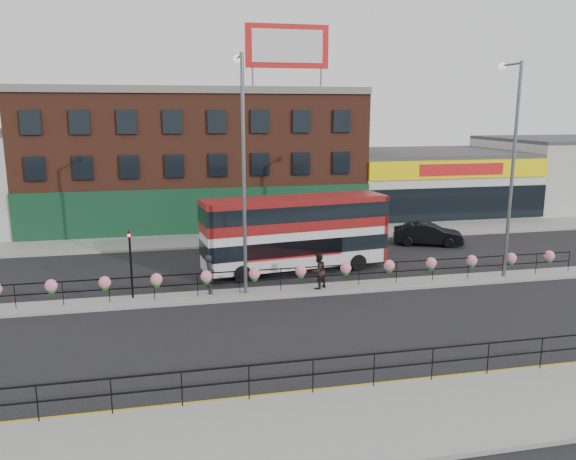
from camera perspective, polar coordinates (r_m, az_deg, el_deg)
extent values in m
plane|color=black|center=(27.77, 1.30, -6.32)|extent=(120.00, 120.00, 0.00)
cube|color=gray|center=(17.28, 10.99, -18.35)|extent=(60.00, 4.00, 0.15)
cube|color=gray|center=(39.10, -2.75, -0.78)|extent=(60.00, 4.00, 0.15)
cube|color=gray|center=(27.74, 1.30, -6.18)|extent=(60.00, 1.60, 0.15)
cube|color=gold|center=(19.17, 8.23, -15.23)|extent=(60.00, 0.10, 0.01)
cube|color=gold|center=(19.03, 8.42, -15.47)|extent=(60.00, 0.10, 0.01)
cube|color=brown|center=(45.83, -9.44, 7.20)|extent=(25.00, 12.00, 10.00)
cube|color=#3F3F42|center=(45.70, -9.66, 13.65)|extent=(25.00, 12.00, 0.30)
cube|color=#113A22|center=(40.23, -8.85, 1.82)|extent=(25.00, 0.25, 3.40)
cube|color=silver|center=(51.09, 13.75, 4.69)|extent=(15.00, 12.00, 5.00)
cube|color=#3F3F42|center=(50.83, 13.90, 7.65)|extent=(15.00, 12.00, 0.30)
cube|color=#FFE204|center=(45.53, 17.18, 5.92)|extent=(15.00, 0.25, 1.40)
cube|color=red|center=(45.42, 17.25, 5.90)|extent=(7.00, 0.10, 0.90)
cube|color=black|center=(45.87, 16.97, 2.56)|extent=(15.00, 0.25, 2.60)
cube|color=#B2B2AC|center=(58.94, 26.87, 5.17)|extent=(14.50, 12.00, 6.00)
cube|color=#3F3F42|center=(58.71, 27.17, 8.21)|extent=(14.50, 12.00, 0.30)
cube|color=red|center=(41.77, -0.08, 18.17)|extent=(6.00, 0.25, 3.00)
cube|color=silver|center=(41.63, -0.04, 18.19)|extent=(5.10, 0.04, 2.25)
cylinder|color=slate|center=(41.15, -3.61, 15.17)|extent=(0.12, 0.12, 1.40)
cylinder|color=slate|center=(42.18, 3.36, 15.10)|extent=(0.12, 0.12, 1.40)
cube|color=black|center=(27.40, 1.31, -3.84)|extent=(30.00, 0.05, 0.05)
cube|color=black|center=(27.54, 1.31, -4.83)|extent=(30.00, 0.05, 0.05)
cylinder|color=black|center=(27.74, -25.99, -6.09)|extent=(0.04, 0.04, 1.10)
cylinder|color=black|center=(27.31, -21.90, -6.00)|extent=(0.04, 0.04, 1.10)
cylinder|color=black|center=(27.02, -17.71, -5.88)|extent=(0.04, 0.04, 1.10)
cylinder|color=black|center=(26.88, -13.45, -5.72)|extent=(0.04, 0.04, 1.10)
cylinder|color=black|center=(26.89, -9.17, -5.53)|extent=(0.04, 0.04, 1.10)
cylinder|color=black|center=(27.05, -4.92, -5.31)|extent=(0.04, 0.04, 1.10)
cylinder|color=black|center=(27.35, -0.74, -5.07)|extent=(0.04, 0.04, 1.10)
cylinder|color=black|center=(27.79, 3.32, -4.81)|extent=(0.04, 0.04, 1.10)
cylinder|color=black|center=(28.37, 7.23, -4.54)|extent=(0.04, 0.04, 1.10)
cylinder|color=black|center=(29.07, 10.97, -4.25)|extent=(0.04, 0.04, 1.10)
cylinder|color=black|center=(29.89, 14.51, -3.97)|extent=(0.04, 0.04, 1.10)
cylinder|color=black|center=(30.82, 17.85, -3.69)|extent=(0.04, 0.04, 1.10)
cylinder|color=black|center=(31.85, 20.98, -3.41)|extent=(0.04, 0.04, 1.10)
cylinder|color=black|center=(32.97, 23.91, -3.14)|extent=(0.04, 0.04, 1.10)
cylinder|color=black|center=(34.16, 26.63, -2.89)|extent=(0.04, 0.04, 1.10)
sphere|color=pink|center=(27.28, -22.92, -5.22)|extent=(0.56, 0.56, 0.56)
sphere|color=#1F671D|center=(27.35, -22.88, -5.68)|extent=(0.36, 0.36, 0.36)
sphere|color=pink|center=(26.93, -18.12, -5.08)|extent=(0.56, 0.56, 0.56)
sphere|color=#1F671D|center=(26.99, -18.09, -5.54)|extent=(0.36, 0.36, 0.36)
sphere|color=pink|center=(26.76, -13.22, -4.89)|extent=(0.56, 0.56, 0.56)
sphere|color=#1F671D|center=(26.83, -13.20, -5.36)|extent=(0.36, 0.36, 0.36)
sphere|color=pink|center=(26.79, -8.31, -4.67)|extent=(0.56, 0.56, 0.56)
sphere|color=#1F671D|center=(26.86, -8.29, -5.14)|extent=(0.36, 0.36, 0.36)
sphere|color=pink|center=(27.02, -3.44, -4.42)|extent=(0.56, 0.56, 0.56)
sphere|color=#1F671D|center=(27.09, -3.43, -4.89)|extent=(0.36, 0.36, 0.36)
sphere|color=pink|center=(27.44, 1.31, -4.14)|extent=(0.56, 0.56, 0.56)
sphere|color=#1F671D|center=(27.50, 1.31, -4.60)|extent=(0.36, 0.36, 0.36)
sphere|color=pink|center=(28.04, 5.88, -3.85)|extent=(0.56, 0.56, 0.56)
sphere|color=#1F671D|center=(28.10, 5.87, -4.30)|extent=(0.36, 0.36, 0.36)
sphere|color=pink|center=(28.81, 10.23, -3.55)|extent=(0.56, 0.56, 0.56)
sphere|color=#1F671D|center=(28.87, 10.22, -3.99)|extent=(0.36, 0.36, 0.36)
sphere|color=pink|center=(29.73, 14.33, -3.25)|extent=(0.56, 0.56, 0.56)
sphere|color=#1F671D|center=(29.79, 14.31, -3.67)|extent=(0.36, 0.36, 0.36)
sphere|color=pink|center=(30.80, 18.17, -2.95)|extent=(0.56, 0.56, 0.56)
sphere|color=#1F671D|center=(30.86, 18.14, -3.36)|extent=(0.36, 0.36, 0.36)
sphere|color=pink|center=(32.00, 21.73, -2.66)|extent=(0.56, 0.56, 0.56)
sphere|color=#1F671D|center=(32.06, 21.69, -3.05)|extent=(0.36, 0.36, 0.36)
sphere|color=pink|center=(33.31, 25.01, -2.38)|extent=(0.56, 0.56, 0.56)
sphere|color=#1F671D|center=(33.37, 24.98, -2.76)|extent=(0.36, 0.36, 0.36)
cube|color=black|center=(17.73, 2.57, -13.00)|extent=(20.00, 0.05, 0.05)
cube|color=black|center=(17.95, 2.55, -14.43)|extent=(20.00, 0.05, 0.05)
cylinder|color=black|center=(17.93, -24.12, -15.78)|extent=(0.04, 0.04, 1.10)
cylinder|color=black|center=(17.60, -17.50, -15.79)|extent=(0.04, 0.04, 1.10)
cylinder|color=black|center=(17.50, -10.73, -15.59)|extent=(0.04, 0.04, 1.10)
cylinder|color=black|center=(17.62, -3.98, -15.18)|extent=(0.04, 0.04, 1.10)
cylinder|color=black|center=(17.97, 2.55, -14.59)|extent=(0.04, 0.04, 1.10)
cylinder|color=black|center=(18.53, 8.73, -13.86)|extent=(0.04, 0.04, 1.10)
cylinder|color=black|center=(19.28, 14.45, -13.05)|extent=(0.04, 0.04, 1.10)
cylinder|color=black|center=(20.20, 19.65, -12.19)|extent=(0.04, 0.04, 1.10)
cylinder|color=black|center=(21.27, 24.34, -11.33)|extent=(0.04, 0.04, 1.10)
cube|color=silver|center=(30.80, 0.73, -0.20)|extent=(10.37, 3.66, 3.69)
cube|color=maroon|center=(30.59, 0.73, 1.74)|extent=(10.44, 3.72, 1.66)
cube|color=black|center=(30.94, 0.73, -1.37)|extent=(10.46, 3.75, 0.83)
cube|color=black|center=(30.56, 0.73, 2.00)|extent=(10.48, 3.77, 0.83)
cube|color=maroon|center=(30.45, 0.74, 3.24)|extent=(10.37, 3.66, 0.11)
cube|color=maroon|center=(32.86, 8.96, 0.43)|extent=(0.52, 2.37, 3.69)
cube|color=red|center=(29.73, 0.68, -2.02)|extent=(5.49, 0.79, 0.92)
cylinder|color=black|center=(29.18, -4.62, -4.49)|extent=(0.95, 0.40, 0.92)
cylinder|color=black|center=(31.33, -5.73, -3.35)|extent=(0.95, 0.40, 0.92)
cylinder|color=black|center=(31.50, 7.14, -3.30)|extent=(0.95, 0.40, 0.92)
cylinder|color=black|center=(33.50, 5.36, -2.33)|extent=(0.95, 0.40, 0.92)
imported|color=black|center=(38.26, 14.04, -0.40)|extent=(4.54, 5.53, 1.48)
imported|color=black|center=(27.13, -7.94, -4.47)|extent=(0.72, 0.50, 1.88)
imported|color=black|center=(27.63, 3.09, -4.16)|extent=(1.49, 1.47, 1.79)
cylinder|color=slate|center=(26.03, -4.50, 5.30)|extent=(0.18, 0.18, 11.12)
cylinder|color=slate|center=(26.79, -4.95, 17.16)|extent=(0.11, 1.67, 0.11)
sphere|color=silver|center=(27.61, -5.18, 16.89)|extent=(0.40, 0.40, 0.40)
cylinder|color=slate|center=(30.93, 21.84, 5.43)|extent=(0.18, 0.18, 10.99)
cylinder|color=slate|center=(31.54, 21.77, 15.37)|extent=(0.11, 1.65, 0.11)
sphere|color=silver|center=(32.23, 20.93, 15.24)|extent=(0.40, 0.40, 0.40)
cylinder|color=black|center=(27.02, -15.66, -3.42)|extent=(0.10, 0.10, 3.20)
imported|color=black|center=(26.65, -15.86, -0.11)|extent=(0.15, 0.18, 0.90)
sphere|color=#FF190C|center=(26.57, -15.85, -0.54)|extent=(0.14, 0.14, 0.14)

